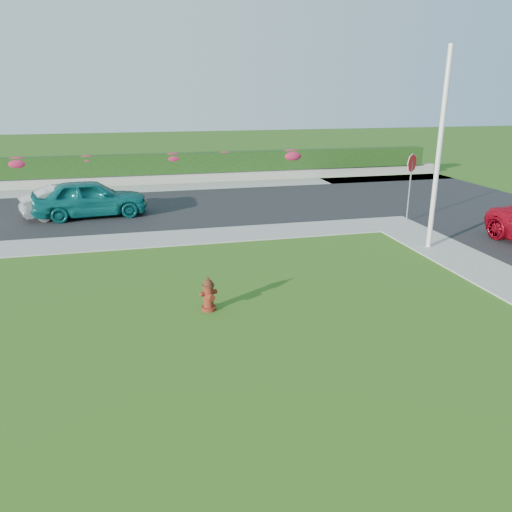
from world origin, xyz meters
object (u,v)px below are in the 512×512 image
object	(u,v)px
fire_hydrant	(209,295)
sedan_silver	(70,201)
sedan_teal	(90,198)
stop_sign	(411,171)
utility_pole	(439,152)

from	to	relation	value
fire_hydrant	sedan_silver	bearing A→B (deg)	95.29
sedan_teal	stop_sign	size ratio (longest dim) A/B	1.67
sedan_silver	fire_hydrant	bearing A→B (deg)	-177.23
sedan_silver	utility_pole	xyz separation A→B (m)	(12.32, -7.59, 2.54)
sedan_teal	stop_sign	world-z (taller)	stop_sign
fire_hydrant	stop_sign	size ratio (longest dim) A/B	0.31
fire_hydrant	stop_sign	distance (m)	11.46
sedan_silver	stop_sign	xyz separation A→B (m)	(13.42, -4.20, 1.39)
utility_pole	stop_sign	size ratio (longest dim) A/B	2.33
fire_hydrant	sedan_silver	world-z (taller)	sedan_silver
sedan_silver	stop_sign	bearing A→B (deg)	-126.01
sedan_teal	utility_pole	world-z (taller)	utility_pole
stop_sign	sedan_teal	bearing A→B (deg)	152.60
fire_hydrant	utility_pole	bearing A→B (deg)	6.18
sedan_teal	sedan_silver	xyz separation A→B (m)	(-0.85, 0.33, -0.14)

